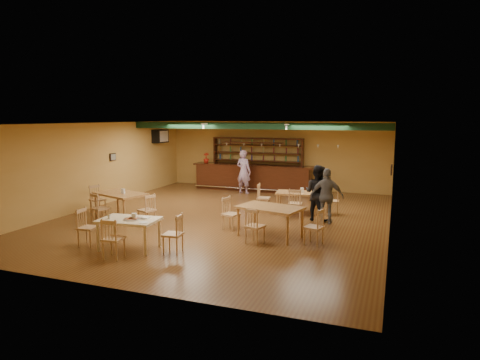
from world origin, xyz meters
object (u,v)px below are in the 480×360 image
at_px(patron_right_a, 317,193).
at_px(patron_bar, 244,172).
at_px(bar_counter, 253,178).
at_px(dining_table_c, 121,206).
at_px(dining_table_d, 270,222).
at_px(dining_table_b, 297,202).
at_px(near_table, 129,234).

bearing_deg(patron_right_a, patron_bar, -24.95).
height_order(bar_counter, dining_table_c, bar_counter).
bearing_deg(dining_table_c, dining_table_d, 14.46).
height_order(dining_table_d, patron_right_a, patron_right_a).
bearing_deg(dining_table_d, dining_table_b, 103.10).
bearing_deg(patron_bar, patron_right_a, 148.75).
distance_m(dining_table_b, patron_bar, 4.13).
height_order(patron_bar, patron_right_a, patron_bar).
xyz_separation_m(bar_counter, patron_right_a, (3.60, -4.47, 0.30)).
height_order(dining_table_b, patron_bar, patron_bar).
bearing_deg(dining_table_b, dining_table_d, -97.57).
distance_m(dining_table_c, dining_table_d, 5.03).
xyz_separation_m(dining_table_b, near_table, (-2.98, -5.31, 0.02)).
xyz_separation_m(dining_table_b, dining_table_c, (-5.07, -2.75, 0.06)).
distance_m(bar_counter, dining_table_b, 4.63).
relative_size(dining_table_c, patron_right_a, 0.95).
bearing_deg(dining_table_c, patron_bar, 87.67).
relative_size(dining_table_b, patron_right_a, 0.81).
height_order(dining_table_c, near_table, dining_table_c).
xyz_separation_m(dining_table_c, near_table, (2.09, -2.57, -0.04)).
relative_size(near_table, patron_bar, 0.77).
relative_size(dining_table_c, dining_table_d, 1.00).
distance_m(dining_table_c, patron_right_a, 6.20).
xyz_separation_m(dining_table_b, dining_table_d, (-0.06, -3.10, 0.06)).
relative_size(dining_table_b, near_table, 1.00).
xyz_separation_m(dining_table_c, dining_table_d, (5.01, -0.35, 0.00)).
relative_size(dining_table_c, patron_bar, 0.90).
relative_size(dining_table_d, near_table, 1.18).
bearing_deg(dining_table_b, patron_right_a, -51.54).
distance_m(bar_counter, dining_table_c, 6.81).
height_order(dining_table_c, patron_right_a, patron_right_a).
xyz_separation_m(dining_table_c, patron_right_a, (5.87, 1.95, 0.45)).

